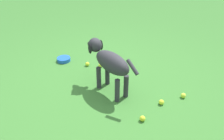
{
  "coord_description": "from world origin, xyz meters",
  "views": [
    {
      "loc": [
        -1.27,
        2.44,
        1.87
      ],
      "look_at": [
        -0.12,
        0.15,
        0.34
      ],
      "focal_mm": 37.33,
      "sensor_mm": 36.0,
      "label": 1
    }
  ],
  "objects_px": {
    "dog": "(109,62)",
    "tennis_ball_2": "(87,64)",
    "tennis_ball_0": "(142,119)",
    "tennis_ball_4": "(183,95)",
    "tennis_ball_1": "(100,66)",
    "tennis_ball_3": "(161,102)",
    "water_bowl": "(64,59)"
  },
  "relations": [
    {
      "from": "tennis_ball_0",
      "to": "water_bowl",
      "type": "bearing_deg",
      "value": -24.49
    },
    {
      "from": "tennis_ball_0",
      "to": "water_bowl",
      "type": "relative_size",
      "value": 0.3
    },
    {
      "from": "dog",
      "to": "tennis_ball_3",
      "type": "height_order",
      "value": "dog"
    },
    {
      "from": "tennis_ball_1",
      "to": "water_bowl",
      "type": "relative_size",
      "value": 0.3
    },
    {
      "from": "tennis_ball_1",
      "to": "tennis_ball_3",
      "type": "height_order",
      "value": "same"
    },
    {
      "from": "tennis_ball_4",
      "to": "dog",
      "type": "bearing_deg",
      "value": 16.44
    },
    {
      "from": "dog",
      "to": "tennis_ball_4",
      "type": "bearing_deg",
      "value": -139.66
    },
    {
      "from": "dog",
      "to": "water_bowl",
      "type": "xyz_separation_m",
      "value": [
        1.06,
        -0.39,
        -0.41
      ]
    },
    {
      "from": "tennis_ball_3",
      "to": "water_bowl",
      "type": "xyz_separation_m",
      "value": [
        1.78,
        -0.38,
        -0.0
      ]
    },
    {
      "from": "tennis_ball_4",
      "to": "tennis_ball_3",
      "type": "bearing_deg",
      "value": 50.5
    },
    {
      "from": "tennis_ball_1",
      "to": "tennis_ball_4",
      "type": "relative_size",
      "value": 1.0
    },
    {
      "from": "tennis_ball_4",
      "to": "water_bowl",
      "type": "bearing_deg",
      "value": -3.29
    },
    {
      "from": "tennis_ball_0",
      "to": "tennis_ball_3",
      "type": "xyz_separation_m",
      "value": [
        -0.11,
        -0.39,
        0.0
      ]
    },
    {
      "from": "tennis_ball_2",
      "to": "tennis_ball_3",
      "type": "bearing_deg",
      "value": 162.95
    },
    {
      "from": "tennis_ball_0",
      "to": "tennis_ball_1",
      "type": "height_order",
      "value": "same"
    },
    {
      "from": "tennis_ball_0",
      "to": "tennis_ball_3",
      "type": "distance_m",
      "value": 0.4
    },
    {
      "from": "tennis_ball_2",
      "to": "tennis_ball_4",
      "type": "distance_m",
      "value": 1.57
    },
    {
      "from": "dog",
      "to": "tennis_ball_2",
      "type": "relative_size",
      "value": 13.86
    },
    {
      "from": "tennis_ball_0",
      "to": "dog",
      "type": "bearing_deg",
      "value": -31.02
    },
    {
      "from": "tennis_ball_0",
      "to": "tennis_ball_1",
      "type": "xyz_separation_m",
      "value": [
        1.02,
        -0.85,
        0.0
      ]
    },
    {
      "from": "dog",
      "to": "tennis_ball_2",
      "type": "xyz_separation_m",
      "value": [
        0.62,
        -0.43,
        -0.41
      ]
    },
    {
      "from": "tennis_ball_1",
      "to": "tennis_ball_3",
      "type": "bearing_deg",
      "value": 157.74
    },
    {
      "from": "tennis_ball_1",
      "to": "tennis_ball_0",
      "type": "bearing_deg",
      "value": 140.3
    },
    {
      "from": "tennis_ball_2",
      "to": "tennis_ball_3",
      "type": "height_order",
      "value": "same"
    },
    {
      "from": "water_bowl",
      "to": "tennis_ball_3",
      "type": "bearing_deg",
      "value": 168.07
    },
    {
      "from": "tennis_ball_4",
      "to": "water_bowl",
      "type": "height_order",
      "value": "tennis_ball_4"
    },
    {
      "from": "tennis_ball_0",
      "to": "tennis_ball_4",
      "type": "height_order",
      "value": "same"
    },
    {
      "from": "dog",
      "to": "water_bowl",
      "type": "height_order",
      "value": "dog"
    },
    {
      "from": "tennis_ball_0",
      "to": "tennis_ball_2",
      "type": "bearing_deg",
      "value": -32.88
    },
    {
      "from": "tennis_ball_3",
      "to": "water_bowl",
      "type": "height_order",
      "value": "tennis_ball_3"
    },
    {
      "from": "dog",
      "to": "tennis_ball_4",
      "type": "relative_size",
      "value": 13.86
    },
    {
      "from": "tennis_ball_0",
      "to": "tennis_ball_4",
      "type": "relative_size",
      "value": 1.0
    }
  ]
}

